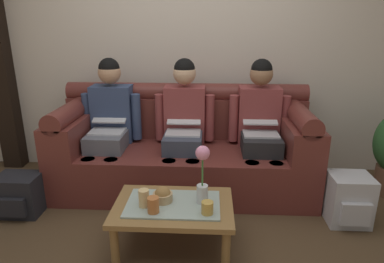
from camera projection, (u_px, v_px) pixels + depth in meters
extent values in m
cube|color=beige|center=(188.00, 30.00, 3.42)|extent=(6.00, 0.12, 2.90)
cube|color=maroon|center=(184.00, 168.00, 3.24)|extent=(2.34, 0.88, 0.42)
cube|color=maroon|center=(186.00, 117.00, 3.42)|extent=(2.34, 0.22, 0.40)
cylinder|color=maroon|center=(186.00, 92.00, 3.35)|extent=(2.34, 0.18, 0.18)
cube|color=maroon|center=(73.00, 131.00, 3.18)|extent=(0.28, 0.88, 0.28)
cylinder|color=maroon|center=(71.00, 112.00, 3.13)|extent=(0.18, 0.88, 0.18)
cube|color=maroon|center=(298.00, 135.00, 3.08)|extent=(0.28, 0.88, 0.28)
cylinder|color=maroon|center=(300.00, 115.00, 3.02)|extent=(0.18, 0.88, 0.18)
cube|color=#595B66|center=(107.00, 141.00, 3.13)|extent=(0.34, 0.40, 0.15)
cylinder|color=#595B66|center=(90.00, 181.00, 2.98)|extent=(0.12, 0.12, 0.42)
cylinder|color=#595B66|center=(112.00, 182.00, 2.97)|extent=(0.12, 0.12, 0.42)
cube|color=navy|center=(113.00, 113.00, 3.30)|extent=(0.38, 0.22, 0.54)
cylinder|color=navy|center=(88.00, 116.00, 3.28)|extent=(0.09, 0.09, 0.44)
cylinder|color=navy|center=(136.00, 117.00, 3.25)|extent=(0.09, 0.09, 0.44)
sphere|color=tan|center=(109.00, 73.00, 3.16)|extent=(0.21, 0.21, 0.21)
sphere|color=black|center=(109.00, 68.00, 3.14)|extent=(0.19, 0.19, 0.19)
cube|color=silver|center=(107.00, 131.00, 3.12)|extent=(0.31, 0.22, 0.02)
cube|color=silver|center=(111.00, 116.00, 3.23)|extent=(0.31, 0.20, 0.09)
cube|color=black|center=(111.00, 117.00, 3.22)|extent=(0.27, 0.17, 0.07)
cube|color=#383D4C|center=(183.00, 142.00, 3.09)|extent=(0.34, 0.40, 0.15)
cylinder|color=#383D4C|center=(169.00, 183.00, 2.94)|extent=(0.12, 0.12, 0.42)
cylinder|color=#383D4C|center=(193.00, 184.00, 2.93)|extent=(0.12, 0.12, 0.42)
cube|color=brown|center=(185.00, 114.00, 3.26)|extent=(0.38, 0.22, 0.54)
cylinder|color=brown|center=(160.00, 117.00, 3.24)|extent=(0.09, 0.09, 0.44)
cylinder|color=brown|center=(209.00, 118.00, 3.22)|extent=(0.09, 0.09, 0.44)
sphere|color=tan|center=(184.00, 73.00, 3.12)|extent=(0.21, 0.21, 0.21)
sphere|color=black|center=(184.00, 69.00, 3.11)|extent=(0.19, 0.19, 0.19)
cube|color=silver|center=(183.00, 133.00, 3.09)|extent=(0.31, 0.22, 0.02)
cube|color=silver|center=(184.00, 117.00, 3.20)|extent=(0.31, 0.20, 0.10)
cube|color=black|center=(184.00, 118.00, 3.19)|extent=(0.27, 0.17, 0.08)
cube|color=#232326|center=(261.00, 144.00, 3.06)|extent=(0.34, 0.40, 0.15)
cylinder|color=#232326|center=(251.00, 185.00, 2.90)|extent=(0.12, 0.12, 0.42)
cylinder|color=#232326|center=(275.00, 186.00, 2.89)|extent=(0.12, 0.12, 0.42)
cube|color=brown|center=(258.00, 115.00, 3.22)|extent=(0.38, 0.22, 0.54)
cylinder|color=brown|center=(234.00, 118.00, 3.20)|extent=(0.09, 0.09, 0.44)
cylinder|color=brown|center=(284.00, 119.00, 3.18)|extent=(0.09, 0.09, 0.44)
sphere|color=#936B4C|center=(261.00, 74.00, 3.08)|extent=(0.21, 0.21, 0.21)
sphere|color=black|center=(262.00, 69.00, 3.07)|extent=(0.19, 0.19, 0.19)
cube|color=silver|center=(261.00, 134.00, 3.05)|extent=(0.31, 0.22, 0.02)
cube|color=silver|center=(260.00, 118.00, 3.15)|extent=(0.31, 0.20, 0.08)
cube|color=black|center=(260.00, 119.00, 3.14)|extent=(0.27, 0.18, 0.06)
cube|color=olive|center=(173.00, 207.00, 2.33)|extent=(0.81, 0.55, 0.04)
cube|color=#9EB2A8|center=(173.00, 204.00, 2.33)|extent=(0.63, 0.39, 0.01)
cylinder|color=olive|center=(115.00, 248.00, 2.19)|extent=(0.06, 0.06, 0.31)
cylinder|color=olive|center=(226.00, 251.00, 2.15)|extent=(0.06, 0.06, 0.31)
cylinder|color=olive|center=(131.00, 210.00, 2.62)|extent=(0.06, 0.06, 0.31)
cylinder|color=olive|center=(224.00, 213.00, 2.58)|extent=(0.06, 0.06, 0.31)
cylinder|color=silver|center=(202.00, 194.00, 2.31)|extent=(0.08, 0.08, 0.13)
cylinder|color=#3D7538|center=(202.00, 172.00, 2.26)|extent=(0.01, 0.01, 0.20)
sphere|color=pink|center=(203.00, 153.00, 2.22)|extent=(0.10, 0.10, 0.10)
cylinder|color=tan|center=(163.00, 197.00, 2.34)|extent=(0.14, 0.14, 0.06)
sphere|color=olive|center=(163.00, 194.00, 2.34)|extent=(0.11, 0.11, 0.11)
cylinder|color=#B26633|center=(153.00, 205.00, 2.20)|extent=(0.08, 0.08, 0.11)
cylinder|color=gold|center=(207.00, 208.00, 2.19)|extent=(0.08, 0.08, 0.08)
cylinder|color=#DBB77A|center=(144.00, 198.00, 2.27)|extent=(0.07, 0.07, 0.12)
cube|color=black|center=(20.00, 194.00, 2.83)|extent=(0.35, 0.26, 0.34)
cube|color=black|center=(11.00, 207.00, 2.70)|extent=(0.24, 0.05, 0.15)
cube|color=#B7B7BC|center=(348.00, 199.00, 2.70)|extent=(0.32, 0.28, 0.40)
cube|color=#B7B7BC|center=(356.00, 214.00, 2.56)|extent=(0.22, 0.05, 0.18)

